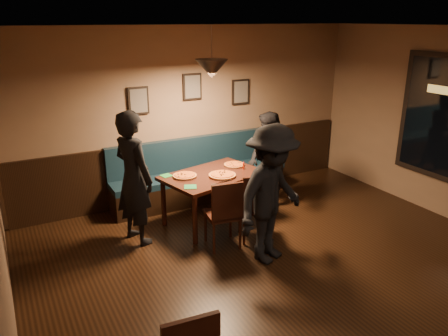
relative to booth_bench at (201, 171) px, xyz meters
name	(u,v)px	position (x,y,z in m)	size (l,w,h in m)	color
floor	(328,301)	(0.00, -3.20, -0.50)	(7.00, 7.00, 0.00)	black
ceiling	(353,29)	(0.00, -3.20, 2.30)	(7.00, 7.00, 0.00)	silver
wall_back	(192,114)	(0.00, 0.30, 0.90)	(6.00, 6.00, 0.00)	#8C704F
wainscot	(194,166)	(0.00, 0.27, 0.00)	(5.88, 0.06, 1.00)	black
booth_bench	(201,171)	(0.00, 0.00, 0.00)	(3.00, 0.60, 1.00)	#0F232D
picture_left	(138,101)	(-0.90, 0.27, 1.20)	(0.32, 0.04, 0.42)	black
picture_center	(192,87)	(0.00, 0.27, 1.35)	(0.32, 0.04, 0.42)	black
picture_right	(240,92)	(0.90, 0.27, 1.20)	(0.32, 0.04, 0.42)	black
pendant_lamp	(212,69)	(-0.21, -0.86, 1.75)	(0.44, 0.44, 0.25)	black
dining_table	(213,198)	(-0.21, -0.86, -0.12)	(1.40, 0.90, 0.75)	black
chair_near_left	(223,213)	(-0.43, -1.57, -0.02)	(0.42, 0.42, 0.95)	black
chair_near_right	(255,205)	(0.07, -1.60, -0.02)	(0.43, 0.43, 0.97)	black
diner_left	(134,178)	(-1.38, -0.89, 0.40)	(0.66, 0.43, 1.81)	black
diner_right	(269,161)	(0.82, -0.76, 0.27)	(0.75, 0.58, 1.53)	black
diner_front	(271,195)	(-0.07, -2.16, 0.37)	(1.13, 0.65, 1.74)	black
pizza_a	(185,176)	(-0.61, -0.78, 0.27)	(0.34, 0.34, 0.04)	gold
pizza_b	(222,175)	(-0.14, -1.02, 0.27)	(0.39, 0.39, 0.04)	orange
pizza_c	(234,165)	(0.25, -0.68, 0.27)	(0.31, 0.31, 0.04)	orange
soda_glass	(262,169)	(0.44, -1.18, 0.32)	(0.06, 0.06, 0.13)	black
tabasco_bottle	(244,165)	(0.29, -0.89, 0.31)	(0.03, 0.03, 0.12)	#A51905
napkin_a	(166,176)	(-0.83, -0.61, 0.25)	(0.15, 0.15, 0.01)	#217C2E
napkin_b	(190,187)	(-0.71, -1.18, 0.25)	(0.16, 0.16, 0.01)	#1F763B
cutlery_set	(221,183)	(-0.26, -1.23, 0.25)	(0.02, 0.17, 0.00)	silver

